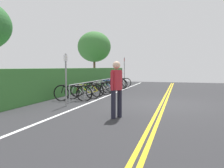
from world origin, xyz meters
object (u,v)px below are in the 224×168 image
Objects in this scene: bicycle_1 at (83,92)px; sign_post_near at (66,74)px; bike_rack at (102,83)px; bicycle_7 at (114,84)px; sign_post_far at (124,69)px; bicycle_9 at (120,82)px; bicycle_0 at (73,93)px; bicycle_6 at (109,85)px; bicycle_5 at (103,86)px; bicycle_4 at (99,87)px; bicycle_3 at (97,88)px; bicycle_8 at (116,83)px; tree_mid at (94,47)px; pedestrian at (117,85)px; bicycle_2 at (87,90)px.

bicycle_1 is 2.30m from sign_post_near.
bike_rack is 4.85× the size of bicycle_7.
bike_rack is 5.21m from sign_post_far.
bike_rack is at bearing 176.24° from bicycle_7.
bicycle_7 is 1.02× the size of bicycle_9.
bicycle_6 is (5.10, -0.14, 0.00)m from bicycle_0.
bicycle_7 is (1.77, -0.27, 0.02)m from bicycle_5.
sign_post_near reaches higher than bicycle_4.
sign_post_far is at bearing -1.87° from bicycle_4.
bicycle_0 is 2.56m from bicycle_3.
bicycle_8 is at bearing 0.33° from bicycle_6.
bike_rack is 1.30m from bicycle_6.
bicycle_4 is at bearing 3.31° from sign_post_near.
bike_rack is at bearing -156.29° from tree_mid.
bicycle_7 is 0.79× the size of sign_post_far.
bicycle_5 is 0.77× the size of sign_post_far.
pedestrian is at bearing -143.63° from bicycle_1.
bicycle_8 is 6.74m from tree_mid.
sign_post_far reaches higher than bicycle_8.
bicycle_3 is 0.34× the size of tree_mid.
bicycle_7 is at bearing -147.61° from tree_mid.
bicycle_9 is (6.94, -0.08, 0.01)m from bicycle_1.
bicycle_8 is (6.06, 0.01, -0.00)m from bicycle_1.
bicycle_5 is at bearing -155.88° from tree_mid.
bicycle_5 is at bearing 9.06° from bicycle_3.
bicycle_8 is 1.00× the size of pedestrian.
bicycle_3 is at bearing -170.94° from bicycle_5.
bicycle_9 is 0.88× the size of sign_post_near.
bicycle_4 is 2.65m from bicycle_7.
sign_post_near is (-1.32, -0.36, 0.88)m from bicycle_0.
bicycle_3 is (-1.27, -0.15, -0.24)m from bike_rack.
bike_rack reaches higher than bicycle_4.
sign_post_far is (6.42, -0.02, 1.04)m from bicycle_3.
pedestrian is (-3.60, -2.65, 0.63)m from bicycle_1.
bicycle_0 is at bearing 178.53° from bicycle_4.
bicycle_4 is 1.73m from bicycle_6.
bicycle_0 is 1.03× the size of bicycle_2.
bicycle_6 is at bearing -179.67° from bicycle_8.
bicycle_2 is 4.38m from bicycle_7.
tree_mid is at bearing 16.00° from bicycle_0.
sign_post_far is at bearing -0.33° from bicycle_7.
bicycle_0 reaches higher than bicycle_1.
sign_post_near is at bearing -177.21° from bike_rack.
sign_post_far reaches higher than bicycle_5.
bicycle_3 is 1.05× the size of bicycle_4.
bicycle_1 is 4.31m from bicycle_6.
bicycle_6 is (3.46, -0.12, 0.04)m from bicycle_2.
sign_post_far reaches higher than bike_rack.
sign_post_near reaches higher than bicycle_8.
bicycle_5 is 7.63m from pedestrian.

